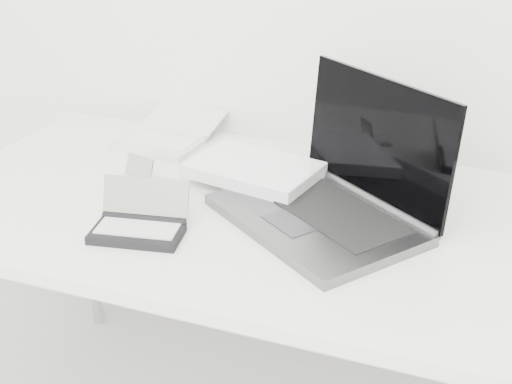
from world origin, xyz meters
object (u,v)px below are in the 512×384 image
(laptop_large, at_px, (310,188))
(palmtop_charcoal, at_px, (140,224))
(netbook_open_white, at_px, (166,137))
(desk, at_px, (275,230))

(laptop_large, xyz_separation_m, palmtop_charcoal, (-0.29, -0.24, -0.03))
(laptop_large, xyz_separation_m, netbook_open_white, (-0.48, 0.24, -0.03))
(laptop_large, distance_m, netbook_open_white, 0.54)
(palmtop_charcoal, bearing_deg, netbook_open_white, 101.25)
(desk, relative_size, laptop_large, 2.52)
(desk, height_order, palmtop_charcoal, palmtop_charcoal)
(desk, distance_m, netbook_open_white, 0.51)
(laptop_large, bearing_deg, palmtop_charcoal, -105.50)
(netbook_open_white, xyz_separation_m, palmtop_charcoal, (0.19, -0.48, 0.01))
(netbook_open_white, bearing_deg, palmtop_charcoal, -64.54)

